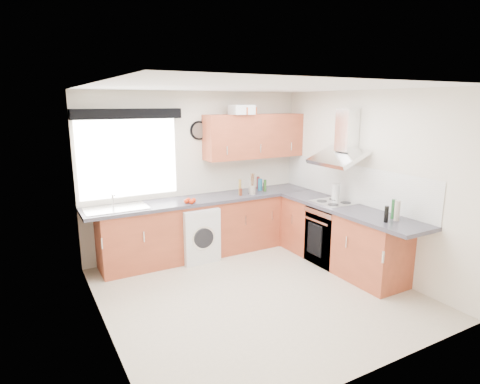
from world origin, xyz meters
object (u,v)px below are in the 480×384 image
upper_cabinets (254,136)px  extractor_hood (342,143)px  oven (332,235)px  washing_machine (196,233)px

upper_cabinets → extractor_hood: bearing=-63.9°
upper_cabinets → oven: bearing=-67.5°
upper_cabinets → washing_machine: size_ratio=2.09×
extractor_hood → washing_machine: (-1.80, 1.10, -1.36)m
oven → extractor_hood: 1.35m
upper_cabinets → washing_machine: 1.82m
extractor_hood → upper_cabinets: bearing=116.1°
extractor_hood → upper_cabinets: size_ratio=0.46×
oven → washing_machine: size_ratio=1.05×
oven → upper_cabinets: 1.99m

